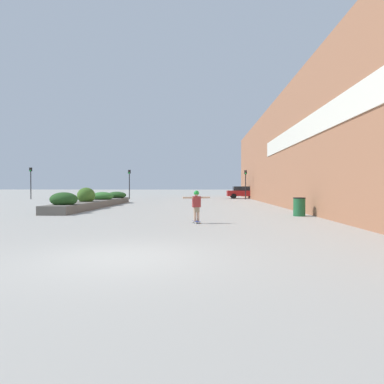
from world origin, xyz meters
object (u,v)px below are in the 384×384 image
object	(u,v)px
car_leftmost	(243,192)
skateboarder	(196,203)
traffic_light_left	(129,179)
skateboard	(196,222)
traffic_light_far_left	(31,178)
car_center_left	(321,192)
trash_bin	(299,207)
traffic_light_right	(246,180)

from	to	relation	value
car_leftmost	skateboarder	bearing A→B (deg)	-10.34
skateboarder	traffic_light_left	distance (m)	27.75
skateboard	car_leftmost	distance (m)	29.70
traffic_light_far_left	car_leftmost	bearing A→B (deg)	7.66
car_center_left	traffic_light_far_left	xyz separation A→B (m)	(-35.50, -3.33, 1.79)
skateboarder	car_leftmost	distance (m)	29.70
car_leftmost	car_center_left	world-z (taller)	car_leftmost
trash_bin	traffic_light_far_left	xyz separation A→B (m)	(-25.68, 22.09, 2.07)
trash_bin	car_leftmost	size ratio (longest dim) A/B	0.24
car_leftmost	traffic_light_left	world-z (taller)	traffic_light_left
skateboarder	traffic_light_far_left	distance (m)	32.87
skateboarder	car_leftmost	bearing A→B (deg)	59.49
skateboard	traffic_light_left	distance (m)	27.80
car_center_left	traffic_light_left	bearing A→B (deg)	-83.40
trash_bin	traffic_light_right	distance (m)	22.28
car_leftmost	car_center_left	distance (m)	9.82
trash_bin	car_center_left	world-z (taller)	car_center_left
trash_bin	traffic_light_far_left	size ratio (longest dim) A/B	0.26
traffic_light_right	skateboarder	bearing A→B (deg)	-101.45
skateboard	skateboarder	world-z (taller)	skateboarder
car_leftmost	car_center_left	bearing A→B (deg)	89.26
traffic_light_right	skateboard	bearing A→B (deg)	-101.45
trash_bin	traffic_light_far_left	world-z (taller)	traffic_light_far_left
skateboard	car_center_left	distance (m)	32.80
skateboard	car_leftmost	bearing A→B (deg)	59.49
traffic_light_left	traffic_light_right	xyz separation A→B (m)	(13.84, -0.46, -0.05)
skateboarder	trash_bin	xyz separation A→B (m)	(5.33, 3.67, -0.38)
skateboard	car_center_left	size ratio (longest dim) A/B	0.13
car_center_left	traffic_light_right	world-z (taller)	traffic_light_right
skateboarder	traffic_light_far_left	xyz separation A→B (m)	(-20.35, 25.76, 1.69)
skateboarder	traffic_light_right	world-z (taller)	traffic_light_right
skateboarder	trash_bin	size ratio (longest dim) A/B	1.33
car_leftmost	car_center_left	size ratio (longest dim) A/B	0.94
trash_bin	car_leftmost	xyz separation A→B (m)	(0.00, 25.54, 0.32)
skateboard	traffic_light_left	world-z (taller)	traffic_light_left
skateboard	traffic_light_right	distance (m)	26.50
car_leftmost	traffic_light_left	distance (m)	14.31
traffic_light_left	car_center_left	bearing A→B (deg)	6.60
skateboard	car_leftmost	size ratio (longest dim) A/B	0.14
skateboarder	car_center_left	xyz separation A→B (m)	(15.15, 29.09, -0.10)
traffic_light_right	traffic_light_left	bearing A→B (deg)	178.10
skateboarder	skateboard	bearing A→B (deg)	-124.21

